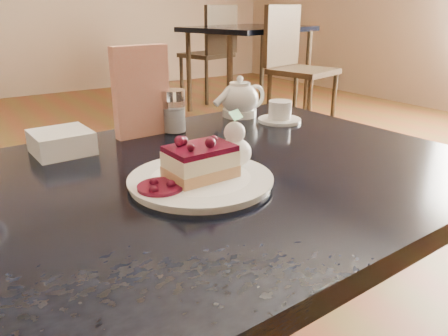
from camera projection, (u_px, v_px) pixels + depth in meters
main_table at (188, 212)px, 0.79m from camera, size 1.13×0.77×0.69m
dessert_plate at (201, 180)px, 0.73m from camera, size 0.24×0.24×0.01m
cheesecake_slice at (200, 162)px, 0.72m from camera, size 0.11×0.08×0.06m
whipped_cream at (234, 152)px, 0.77m from camera, size 0.06×0.06×0.05m
berry_sauce at (161, 187)px, 0.68m from camera, size 0.07×0.07×0.01m
tea_set at (248, 103)px, 1.16m from camera, size 0.20×0.21×0.10m
menu_card at (141, 92)px, 0.97m from camera, size 0.13×0.03×0.20m
sugar_shaker at (174, 111)px, 1.01m from camera, size 0.06×0.06×0.10m
napkin_stack at (62, 142)px, 0.88m from camera, size 0.11×0.11×0.05m
bg_table_far_right at (247, 104)px, 4.20m from camera, size 1.22×1.92×1.28m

